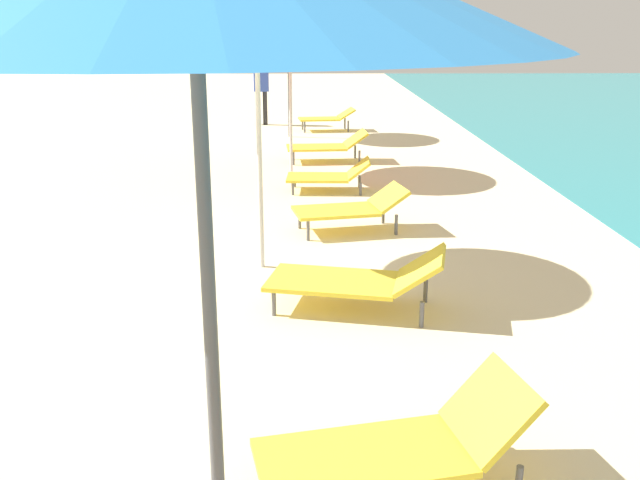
# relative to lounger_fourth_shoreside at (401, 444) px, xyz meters

# --- Properties ---
(lounger_fourth_shoreside) EXTENTS (1.58, 0.89, 0.60)m
(lounger_fourth_shoreside) POSITION_rel_lounger_fourth_shoreside_xyz_m (0.00, 0.00, 0.00)
(lounger_fourth_shoreside) COLOR yellow
(lounger_fourth_shoreside) RESTS_ON ground
(umbrella_fifth) EXTENTS (2.06, 2.06, 2.64)m
(umbrella_fifth) POSITION_rel_lounger_fourth_shoreside_xyz_m (-0.99, 3.69, 2.09)
(umbrella_fifth) COLOR silver
(umbrella_fifth) RESTS_ON ground
(lounger_fifth_shoreside) EXTENTS (1.45, 0.88, 0.54)m
(lounger_fifth_shoreside) POSITION_rel_lounger_fourth_shoreside_xyz_m (0.02, 4.98, 0.04)
(lounger_fifth_shoreside) COLOR yellow
(lounger_fifth_shoreside) RESTS_ON ground
(lounger_fifth_inland) EXTENTS (1.66, 0.98, 0.57)m
(lounger_fifth_inland) POSITION_rel_lounger_fourth_shoreside_xyz_m (-0.06, 2.52, 0.03)
(lounger_fifth_inland) COLOR yellow
(lounger_fifth_inland) RESTS_ON ground
(umbrella_sixth) EXTENTS (2.24, 2.24, 2.71)m
(umbrella_sixth) POSITION_rel_lounger_fourth_shoreside_xyz_m (-0.79, 8.37, 2.12)
(umbrella_sixth) COLOR silver
(umbrella_sixth) RESTS_ON ground
(lounger_sixth_shoreside) EXTENTS (1.50, 0.77, 0.56)m
(lounger_sixth_shoreside) POSITION_rel_lounger_fourth_shoreside_xyz_m (-0.14, 9.53, 0.04)
(lounger_sixth_shoreside) COLOR yellow
(lounger_sixth_shoreside) RESTS_ON ground
(lounger_sixth_inland) EXTENTS (1.27, 0.67, 0.49)m
(lounger_sixth_inland) POSITION_rel_lounger_fourth_shoreside_xyz_m (-0.18, 7.15, -0.01)
(lounger_sixth_inland) COLOR yellow
(lounger_sixth_inland) RESTS_ON ground
(umbrella_farthest) EXTENTS (1.98, 1.98, 2.69)m
(umbrella_farthest) POSITION_rel_lounger_fourth_shoreside_xyz_m (-0.92, 12.47, 2.15)
(umbrella_farthest) COLOR #4C4C51
(umbrella_farthest) RESTS_ON ground
(lounger_farthest_shoreside) EXTENTS (1.36, 0.72, 0.52)m
(lounger_farthest_shoreside) POSITION_rel_lounger_fourth_shoreside_xyz_m (-0.06, 13.37, 0.05)
(lounger_farthest_shoreside) COLOR yellow
(lounger_farthest_shoreside) RESTS_ON ground
(person_walking_near) EXTENTS (0.39, 0.27, 1.65)m
(person_walking_near) POSITION_rel_lounger_fourth_shoreside_xyz_m (-1.66, 14.44, 0.74)
(person_walking_near) COLOR #262628
(person_walking_near) RESTS_ON ground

